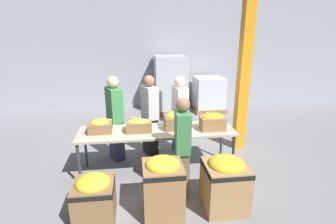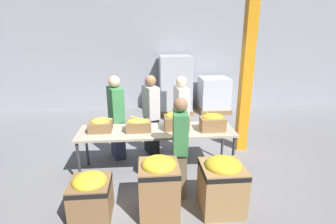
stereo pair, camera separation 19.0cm
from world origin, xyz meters
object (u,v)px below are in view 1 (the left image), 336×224
at_px(volunteer_0, 150,116).
at_px(donation_bin_2, 225,182).
at_px(volunteer_1, 115,119).
at_px(pallet_stack_0, 209,94).
at_px(banana_box_1, 139,125).
at_px(sorting_table, 157,133).
at_px(banana_box_2, 177,120).
at_px(volunteer_3, 182,148).
at_px(banana_box_0, 100,126).
at_px(support_pillar, 245,57).
at_px(pallet_stack_1, 170,85).
at_px(banana_box_3, 213,121).
at_px(volunteer_2, 180,116).
at_px(donation_bin_0, 94,197).
at_px(donation_bin_1, 163,185).

height_order(volunteer_0, donation_bin_2, volunteer_0).
distance_m(volunteer_1, pallet_stack_0, 4.10).
bearing_deg(banana_box_1, sorting_table, 2.60).
xyz_separation_m(banana_box_2, volunteer_0, (-0.44, 0.73, -0.14)).
bearing_deg(sorting_table, volunteer_3, -66.44).
relative_size(banana_box_0, support_pillar, 0.10).
height_order(volunteer_1, pallet_stack_0, volunteer_1).
height_order(volunteer_0, pallet_stack_1, pallet_stack_1).
height_order(banana_box_3, volunteer_0, volunteer_0).
distance_m(support_pillar, pallet_stack_1, 3.30).
relative_size(banana_box_0, volunteer_3, 0.26).
xyz_separation_m(volunteer_2, pallet_stack_0, (1.46, 2.91, -0.29)).
xyz_separation_m(donation_bin_0, support_pillar, (2.87, 2.00, 1.65)).
height_order(donation_bin_0, donation_bin_1, donation_bin_1).
bearing_deg(support_pillar, banana_box_1, -159.73).
distance_m(banana_box_3, volunteer_2, 0.95).
relative_size(banana_box_3, pallet_stack_1, 0.24).
height_order(donation_bin_0, pallet_stack_1, pallet_stack_1).
height_order(banana_box_2, donation_bin_1, banana_box_2).
bearing_deg(donation_bin_1, volunteer_1, 112.14).
height_order(sorting_table, banana_box_0, banana_box_0).
height_order(donation_bin_2, pallet_stack_0, pallet_stack_0).
bearing_deg(volunteer_2, donation_bin_2, 1.30).
height_order(donation_bin_0, donation_bin_2, donation_bin_2).
bearing_deg(pallet_stack_1, sorting_table, -101.63).
height_order(banana_box_2, pallet_stack_0, banana_box_2).
bearing_deg(volunteer_1, donation_bin_1, 1.18).
bearing_deg(volunteer_3, volunteer_2, -4.90).
bearing_deg(pallet_stack_0, support_pillar, -92.25).
bearing_deg(donation_bin_1, pallet_stack_0, 67.20).
bearing_deg(donation_bin_1, donation_bin_0, -180.00).
relative_size(volunteer_0, volunteer_1, 0.99).
xyz_separation_m(donation_bin_0, pallet_stack_1, (1.73, 4.88, 0.52)).
relative_size(support_pillar, pallet_stack_1, 2.26).
bearing_deg(donation_bin_0, volunteer_0, 65.48).
relative_size(volunteer_1, pallet_stack_0, 1.56).
bearing_deg(pallet_stack_1, support_pillar, -68.56).
bearing_deg(donation_bin_0, pallet_stack_0, 58.36).
height_order(banana_box_0, pallet_stack_0, pallet_stack_0).
distance_m(banana_box_0, volunteer_1, 0.62).
xyz_separation_m(volunteer_1, donation_bin_1, (0.74, -1.83, -0.38)).
xyz_separation_m(sorting_table, volunteer_1, (-0.77, 0.63, 0.09)).
xyz_separation_m(banana_box_1, volunteer_0, (0.24, 0.79, -0.09)).
relative_size(volunteer_2, pallet_stack_0, 1.52).
xyz_separation_m(banana_box_3, donation_bin_0, (-1.97, -1.10, -0.61)).
xyz_separation_m(banana_box_1, donation_bin_1, (0.29, -1.18, -0.46)).
distance_m(banana_box_1, volunteer_1, 0.80).
bearing_deg(volunteer_0, pallet_stack_0, 124.60).
bearing_deg(pallet_stack_0, donation_bin_2, -103.13).
relative_size(donation_bin_2, pallet_stack_1, 0.46).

